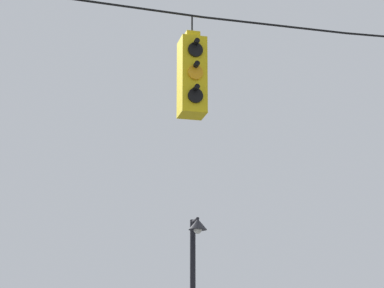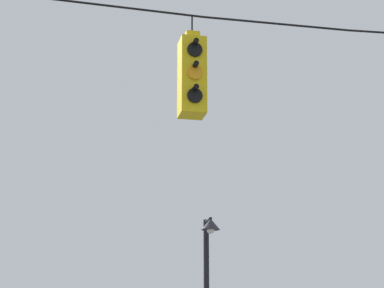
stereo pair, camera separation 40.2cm
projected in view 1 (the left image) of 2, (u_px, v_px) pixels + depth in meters
The scene contains 2 objects.
span_wire at pixel (276, 18), 10.53m from camera, with size 14.83×0.03×0.39m.
traffic_light_near_right_pole at pixel (192, 76), 9.96m from camera, with size 0.34×0.46×1.44m.
Camera 1 is at (-3.49, -9.00, 1.99)m, focal length 70.00 mm.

